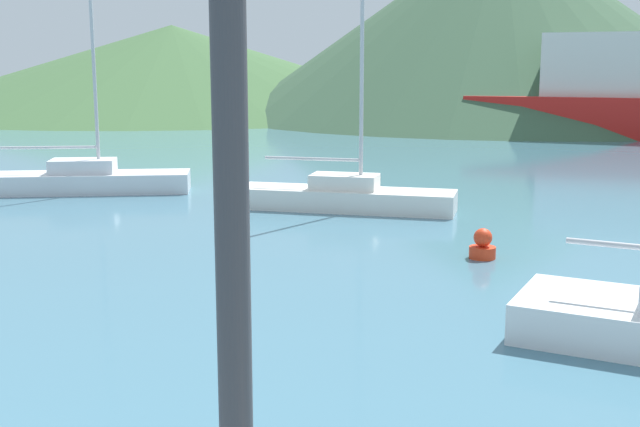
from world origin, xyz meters
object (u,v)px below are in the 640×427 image
Objects in this scene: sailboat_inner at (345,195)px; sailboat_outer at (84,179)px; streetlamp at (229,92)px; buoy_marker at (483,246)px.

sailboat_outer is at bearing 173.25° from sailboat_inner.
streetlamp is 16.35m from buoy_marker.
sailboat_outer is at bearing 126.82° from streetlamp.
buoy_marker is (4.89, -4.95, -0.18)m from sailboat_inner.
buoy_marker is (-1.23, 15.80, -4.01)m from streetlamp.
streetlamp is 21.97m from sailboat_inner.
sailboat_inner is at bearing 106.42° from streetlamp.
streetlamp is at bearing -78.31° from sailboat_outer.
buoy_marker is at bearing 94.45° from streetlamp.
sailboat_inner is at bearing -26.81° from sailboat_outer.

